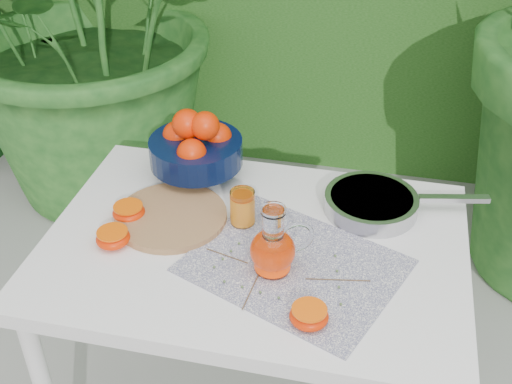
% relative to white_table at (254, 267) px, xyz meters
% --- Properties ---
extents(potted_plant_left, '(1.99, 1.99, 1.75)m').
position_rel_white_table_xyz_m(potted_plant_left, '(-0.91, 1.20, 0.21)').
color(potted_plant_left, '#1C521C').
rests_on(potted_plant_left, ground).
extents(white_table, '(1.00, 0.70, 0.75)m').
position_rel_white_table_xyz_m(white_table, '(0.00, 0.00, 0.00)').
color(white_table, white).
rests_on(white_table, ground).
extents(placemat, '(0.55, 0.50, 0.00)m').
position_rel_white_table_xyz_m(placemat, '(0.11, -0.07, 0.08)').
color(placemat, '#0B0D41').
rests_on(placemat, white_table).
extents(cutting_board, '(0.32, 0.32, 0.02)m').
position_rel_white_table_xyz_m(cutting_board, '(-0.22, 0.04, 0.09)').
color(cutting_board, '#A47F4A').
rests_on(cutting_board, white_table).
extents(fruit_bowl, '(0.28, 0.28, 0.20)m').
position_rel_white_table_xyz_m(fruit_bowl, '(-0.22, 0.25, 0.17)').
color(fruit_bowl, black).
rests_on(fruit_bowl, white_table).
extents(juice_pitcher, '(0.15, 0.13, 0.17)m').
position_rel_white_table_xyz_m(juice_pitcher, '(0.06, -0.09, 0.14)').
color(juice_pitcher, white).
rests_on(juice_pitcher, white_table).
extents(juice_tumbler, '(0.08, 0.08, 0.09)m').
position_rel_white_table_xyz_m(juice_tumbler, '(-0.04, 0.06, 0.13)').
color(juice_tumbler, white).
rests_on(juice_tumbler, white_table).
extents(saute_pan, '(0.43, 0.28, 0.04)m').
position_rel_white_table_xyz_m(saute_pan, '(0.26, 0.19, 0.11)').
color(saute_pan, '#AAAAAF').
rests_on(saute_pan, white_table).
extents(orange_halves, '(0.59, 0.35, 0.04)m').
position_rel_white_table_xyz_m(orange_halves, '(-0.16, -0.10, 0.10)').
color(orange_halves, red).
rests_on(orange_halves, white_table).
extents(thyme_sprigs, '(0.38, 0.21, 0.01)m').
position_rel_white_table_xyz_m(thyme_sprigs, '(0.07, -0.11, 0.09)').
color(thyme_sprigs, brown).
rests_on(thyme_sprigs, white_table).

